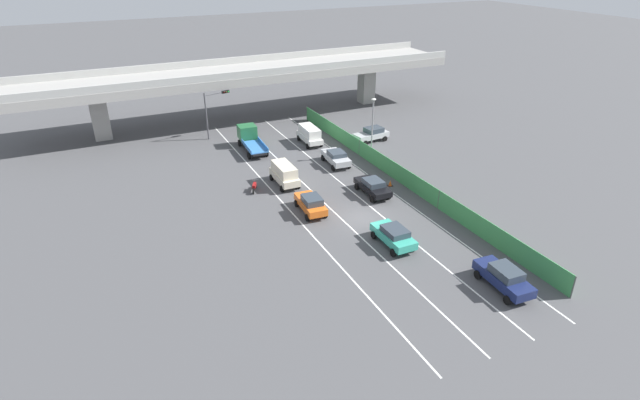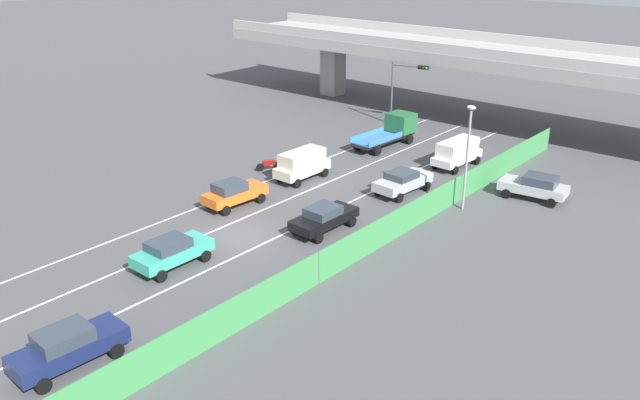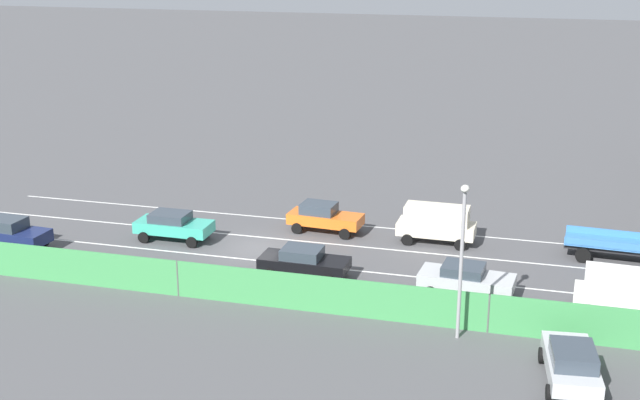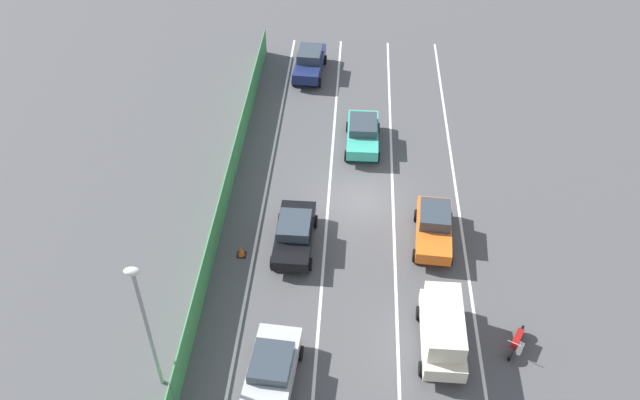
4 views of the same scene
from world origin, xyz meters
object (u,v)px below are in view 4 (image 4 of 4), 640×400
at_px(traffic_cone, 241,251).
at_px(motorcycle, 517,341).
at_px(car_van_cream, 443,328).
at_px(car_taxi_orange, 434,226).
at_px(car_sedan_silver, 271,372).
at_px(car_sedan_navy, 310,61).
at_px(car_taxi_teal, 363,133).
at_px(street_lamp, 145,318).
at_px(car_sedan_black, 294,233).

bearing_deg(traffic_cone, motorcycle, 159.33).
relative_size(car_van_cream, car_taxi_orange, 0.99).
height_order(car_sedan_silver, motorcycle, car_sedan_silver).
bearing_deg(car_sedan_navy, motorcycle, 115.09).
distance_m(car_taxi_teal, street_lamp, 19.04).
relative_size(car_sedan_navy, car_sedan_black, 1.04).
xyz_separation_m(car_van_cream, car_taxi_teal, (3.54, -14.43, -0.31)).
relative_size(car_taxi_teal, traffic_cone, 7.06).
distance_m(car_sedan_silver, street_lamp, 5.60).
distance_m(car_sedan_navy, motorcycle, 24.81).
bearing_deg(car_sedan_navy, car_sedan_black, 91.63).
relative_size(car_taxi_teal, car_sedan_silver, 0.93).
height_order(car_van_cream, street_lamp, street_lamp).
relative_size(motorcycle, traffic_cone, 2.91).
height_order(car_taxi_orange, street_lamp, street_lamp).
height_order(car_sedan_navy, traffic_cone, car_sedan_navy).
bearing_deg(car_taxi_teal, street_lamp, 64.73).
bearing_deg(street_lamp, car_van_cream, -167.62).
height_order(car_sedan_silver, street_lamp, street_lamp).
height_order(car_sedan_navy, motorcycle, car_sedan_navy).
bearing_deg(traffic_cone, car_van_cream, 152.50).
distance_m(car_taxi_teal, car_taxi_orange, 8.66).
bearing_deg(motorcycle, car_sedan_navy, -64.91).
xyz_separation_m(car_sedan_silver, street_lamp, (4.54, 0.15, 3.28)).
relative_size(car_van_cream, motorcycle, 2.45).
xyz_separation_m(street_lamp, traffic_cone, (-2.17, -7.42, -3.88)).
distance_m(car_taxi_teal, motorcycle, 15.83).
distance_m(car_taxi_orange, traffic_cone, 9.66).
bearing_deg(traffic_cone, car_taxi_orange, -169.88).
distance_m(car_sedan_black, car_taxi_orange, 6.96).
relative_size(car_sedan_navy, street_lamp, 0.69).
relative_size(car_sedan_silver, motorcycle, 2.60).
height_order(car_sedan_black, street_lamp, street_lamp).
bearing_deg(car_taxi_teal, car_taxi_orange, 114.88).
xyz_separation_m(car_taxi_orange, traffic_cone, (9.48, 1.69, -0.65)).
bearing_deg(car_taxi_teal, traffic_cone, 58.53).
distance_m(car_taxi_teal, traffic_cone, 11.21).
relative_size(car_sedan_silver, street_lamp, 0.68).
distance_m(car_sedan_black, car_sedan_silver, 8.13).
height_order(car_taxi_orange, motorcycle, car_taxi_orange).
distance_m(street_lamp, traffic_cone, 8.65).
distance_m(motorcycle, street_lamp, 15.47).
bearing_deg(car_sedan_silver, car_sedan_navy, -89.37).
height_order(car_taxi_orange, traffic_cone, car_taxi_orange).
xyz_separation_m(car_taxi_teal, street_lamp, (8.01, 16.97, 3.26)).
bearing_deg(car_sedan_black, motorcycle, 150.76).
relative_size(car_sedan_black, traffic_cone, 7.42).
xyz_separation_m(car_taxi_teal, traffic_cone, (5.84, 9.55, -0.62)).
relative_size(car_sedan_navy, car_sedan_silver, 1.02).
bearing_deg(car_taxi_teal, car_van_cream, 103.78).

